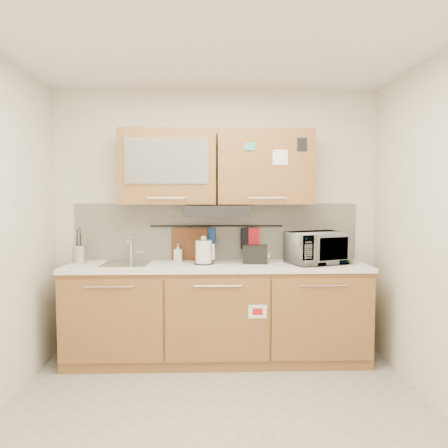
{
  "coord_description": "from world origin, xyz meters",
  "views": [
    {
      "loc": [
        -0.06,
        -2.86,
        1.57
      ],
      "look_at": [
        0.06,
        1.05,
        1.31
      ],
      "focal_mm": 35.0,
      "sensor_mm": 36.0,
      "label": 1
    }
  ],
  "objects": [
    {
      "name": "toaster",
      "position": [
        0.36,
        1.23,
        1.01
      ],
      "size": [
        0.24,
        0.16,
        0.17
      ],
      "rotation": [
        0.0,
        0.0,
        -0.1
      ],
      "color": "black",
      "rests_on": "countertop"
    },
    {
      "name": "base_cabinet",
      "position": [
        0.0,
        1.19,
        0.41
      ],
      "size": [
        2.8,
        0.64,
        0.88
      ],
      "color": "#A26339",
      "rests_on": "floor"
    },
    {
      "name": "utensil_crock",
      "position": [
        -1.3,
        1.28,
        1.01
      ],
      "size": [
        0.14,
        0.14,
        0.34
      ],
      "rotation": [
        0.0,
        0.0,
        -0.03
      ],
      "color": "#B9B9BD",
      "rests_on": "countertop"
    },
    {
      "name": "floor",
      "position": [
        0.0,
        0.0,
        0.0
      ],
      "size": [
        3.2,
        3.2,
        0.0
      ],
      "primitive_type": "plane",
      "color": "#9E9993",
      "rests_on": "ground"
    },
    {
      "name": "upper_cabinets",
      "position": [
        -0.0,
        1.32,
        1.83
      ],
      "size": [
        1.82,
        0.37,
        0.7
      ],
      "color": "#A26339",
      "rests_on": "wall_back"
    },
    {
      "name": "backsplash",
      "position": [
        0.0,
        1.49,
        1.2
      ],
      "size": [
        2.8,
        0.02,
        0.56
      ],
      "primitive_type": "cube",
      "color": "silver",
      "rests_on": "countertop"
    },
    {
      "name": "sink",
      "position": [
        -0.85,
        1.21,
        0.92
      ],
      "size": [
        0.42,
        0.4,
        0.26
      ],
      "color": "silver",
      "rests_on": "countertop"
    },
    {
      "name": "ceiling",
      "position": [
        0.0,
        0.0,
        2.6
      ],
      "size": [
        3.2,
        3.2,
        0.0
      ],
      "primitive_type": "plane",
      "rotation": [
        3.14,
        0.0,
        0.0
      ],
      "color": "white",
      "rests_on": "wall_back"
    },
    {
      "name": "oven_mitt",
      "position": [
        -0.07,
        1.44,
        1.14
      ],
      "size": [
        0.12,
        0.06,
        0.2
      ],
      "primitive_type": "cube",
      "rotation": [
        0.0,
        0.0,
        -0.28
      ],
      "color": "navy",
      "rests_on": "utensil_rail"
    },
    {
      "name": "microwave",
      "position": [
        0.95,
        1.2,
        1.07
      ],
      "size": [
        0.63,
        0.53,
        0.3
      ],
      "primitive_type": "imported",
      "rotation": [
        0.0,
        0.0,
        0.36
      ],
      "color": "#999999",
      "rests_on": "countertop"
    },
    {
      "name": "countertop",
      "position": [
        0.0,
        1.19,
        0.9
      ],
      "size": [
        2.82,
        0.62,
        0.04
      ],
      "primitive_type": "cube",
      "color": "white",
      "rests_on": "base_cabinet"
    },
    {
      "name": "kettle",
      "position": [
        -0.12,
        1.19,
        1.03
      ],
      "size": [
        0.2,
        0.19,
        0.27
      ],
      "rotation": [
        0.0,
        0.0,
        -0.33
      ],
      "color": "silver",
      "rests_on": "countertop"
    },
    {
      "name": "pot_holder",
      "position": [
        0.35,
        1.44,
        1.15
      ],
      "size": [
        0.14,
        0.04,
        0.17
      ],
      "primitive_type": "cube",
      "rotation": [
        0.0,
        0.0,
        0.13
      ],
      "color": "red",
      "rests_on": "utensil_rail"
    },
    {
      "name": "wall_back",
      "position": [
        0.0,
        1.5,
        1.3
      ],
      "size": [
        3.2,
        0.0,
        3.2
      ],
      "primitive_type": "plane",
      "rotation": [
        1.57,
        0.0,
        0.0
      ],
      "color": "silver",
      "rests_on": "ground"
    },
    {
      "name": "dark_pouch",
      "position": [
        0.31,
        1.44,
        1.14
      ],
      "size": [
        0.13,
        0.09,
        0.2
      ],
      "primitive_type": "cube",
      "rotation": [
        0.0,
        0.0,
        0.41
      ],
      "color": "black",
      "rests_on": "utensil_rail"
    },
    {
      "name": "utensil_rail",
      "position": [
        0.0,
        1.45,
        1.26
      ],
      "size": [
        1.3,
        0.02,
        0.02
      ],
      "primitive_type": "cylinder",
      "rotation": [
        0.0,
        1.57,
        0.0
      ],
      "color": "black",
      "rests_on": "backsplash"
    },
    {
      "name": "cutting_board",
      "position": [
        -0.27,
        1.44,
        1.02
      ],
      "size": [
        0.36,
        0.08,
        0.44
      ],
      "primitive_type": "cube",
      "rotation": [
        0.0,
        0.0,
        -0.14
      ],
      "color": "brown",
      "rests_on": "utensil_rail"
    },
    {
      "name": "soap_bottle",
      "position": [
        -0.38,
        1.38,
        1.01
      ],
      "size": [
        0.08,
        0.08,
        0.17
      ],
      "primitive_type": "imported",
      "rotation": [
        0.0,
        0.0,
        -0.06
      ],
      "color": "#999999",
      "rests_on": "countertop"
    },
    {
      "name": "range_hood",
      "position": [
        0.0,
        1.25,
        1.42
      ],
      "size": [
        0.6,
        0.46,
        0.1
      ],
      "primitive_type": "cube",
      "color": "black",
      "rests_on": "upper_cabinets"
    }
  ]
}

